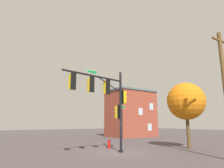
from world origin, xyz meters
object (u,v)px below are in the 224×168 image
Objects in this scene: brick_building at (131,113)px; fire_hydrant at (109,144)px; tree_near at (186,101)px; signal_pole_assembly at (107,96)px.

fire_hydrant is at bearing 42.63° from brick_building.
tree_near is (-6.20, 4.50, 4.11)m from fire_hydrant.
tree_near is at bearing 168.92° from signal_pole_assembly.
brick_building is at bearing -111.03° from tree_near.
brick_building reaches higher than tree_near.
brick_building reaches higher than signal_pole_assembly.
brick_building is (-6.07, -15.80, -0.38)m from tree_near.
signal_pole_assembly reaches higher than fire_hydrant.
signal_pole_assembly is 20.23m from brick_building.
brick_building is at bearing -137.37° from fire_hydrant.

